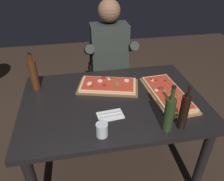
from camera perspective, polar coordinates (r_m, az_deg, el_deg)
The scene contains 11 objects.
ground_plane at distance 2.22m, azimuth 0.25°, elevation -18.01°, with size 6.40×6.40×0.00m, color #38281E.
dining_table at distance 1.76m, azimuth 0.30°, elevation -4.82°, with size 1.40×0.96×0.74m.
pizza_rectangular_front at distance 1.84m, azimuth -1.01°, elevation 1.32°, with size 0.55×0.39×0.05m.
pizza_rectangular_left at distance 1.79m, azimuth 14.15°, elevation -0.74°, with size 0.30×0.58×0.05m.
wine_bottle_dark at distance 1.88m, azimuth -19.66°, elevation 4.02°, with size 0.07×0.07×0.32m.
oil_bottle_amber at distance 1.41m, azimuth 14.59°, elevation -5.85°, with size 0.06×0.06×0.33m.
vinegar_bottle_green at distance 1.46m, azimuth 18.17°, elevation -5.16°, with size 0.06×0.06×0.32m.
tumbler_near_camera at distance 1.38m, azimuth -2.63°, elevation -10.13°, with size 0.08×0.08×0.09m.
napkin_cutlery_set at distance 1.55m, azimuth -0.46°, elevation -6.45°, with size 0.19×0.13×0.01m.
diner_chair at distance 2.57m, azimuth -0.92°, elevation 4.31°, with size 0.44×0.44×0.87m.
seated_diner at distance 2.35m, azimuth -0.48°, elevation 8.37°, with size 0.53×0.41×1.33m.
Camera 1 is at (-0.26, -1.36, 1.74)m, focal length 35.27 mm.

